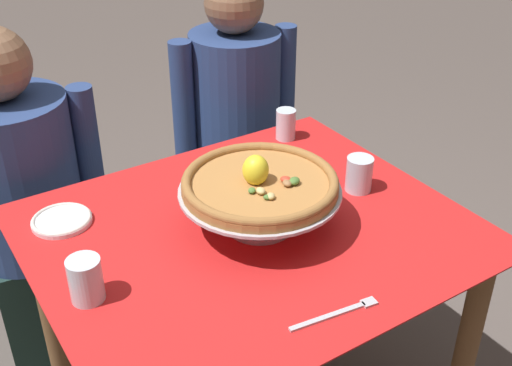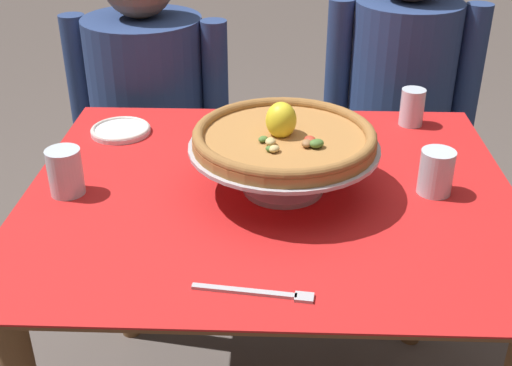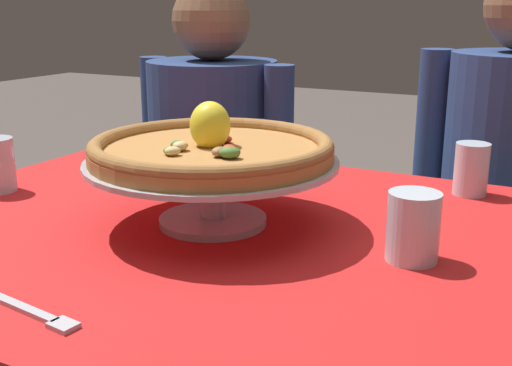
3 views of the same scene
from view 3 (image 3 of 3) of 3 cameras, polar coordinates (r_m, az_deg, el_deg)
name	(u,v)px [view 3 (image 3 of 3)]	position (r m, az deg, el deg)	size (l,w,h in m)	color
dining_table	(200,289)	(1.11, -4.96, -9.35)	(1.06, 0.91, 0.75)	brown
pizza_stand	(211,177)	(1.02, -4.05, 0.53)	(0.40, 0.40, 0.11)	#B7B7C1
pizza	(210,148)	(1.01, -4.11, 3.10)	(0.38, 0.38, 0.09)	#AD753D
water_glass_side_right	(413,231)	(0.91, 13.76, -4.14)	(0.07, 0.07, 0.10)	silver
water_glass_back_right	(471,172)	(1.26, 18.53, 0.91)	(0.06, 0.06, 0.10)	silver
side_plate	(122,155)	(1.50, -11.80, 2.41)	(0.15, 0.15, 0.02)	white
dinner_fork	(21,307)	(0.81, -20.09, -10.32)	(0.21, 0.04, 0.01)	#B7B7C1
diner_left	(214,190)	(1.89, -3.73, -0.59)	(0.52, 0.40, 1.16)	#1E3833
diner_right	(507,229)	(1.67, 21.33, -3.81)	(0.48, 0.36, 1.19)	gray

